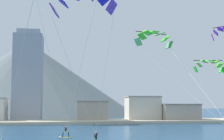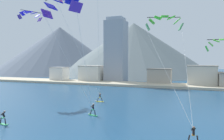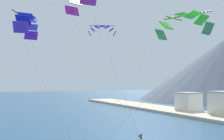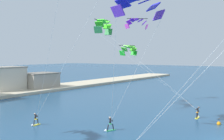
% 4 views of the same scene
% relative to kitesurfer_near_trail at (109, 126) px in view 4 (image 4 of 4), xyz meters
% --- Properties ---
extents(kitesurfer_near_trail, '(1.78, 0.95, 1.79)m').
position_rel_kitesurfer_near_trail_xyz_m(kitesurfer_near_trail, '(0.00, 0.00, 0.00)').
color(kitesurfer_near_trail, '#33B266').
rests_on(kitesurfer_near_trail, ground).
extents(kitesurfer_mid_center, '(1.78, 0.67, 1.69)m').
position_rel_kitesurfer_near_trail_xyz_m(kitesurfer_mid_center, '(-3.23, 9.76, -0.07)').
color(kitesurfer_mid_center, yellow).
rests_on(kitesurfer_mid_center, ground).
extents(kitesurfer_far_left, '(1.78, 0.66, 1.81)m').
position_rel_kitesurfer_near_trail_xyz_m(kitesurfer_far_left, '(13.73, -6.35, 0.02)').
color(kitesurfer_far_left, yellow).
rests_on(kitesurfer_far_left, ground).
extents(parafoil_kite_near_trail, '(6.53, 6.70, 14.28)m').
position_rel_kitesurfer_near_trail_xyz_m(parafoil_kite_near_trail, '(-1.65, -5.04, 14.14)').
color(parafoil_kite_near_trail, '#572BBB').
extents(parafoil_kite_far_left, '(7.38, 15.12, 13.46)m').
position_rel_kitesurfer_near_trail_xyz_m(parafoil_kite_far_left, '(9.11, 7.38, 13.37)').
color(parafoil_kite_far_left, '#338E47').
extents(parafoil_kite_distant_low_drift, '(4.80, 1.51, 1.94)m').
position_rel_kitesurfer_near_trail_xyz_m(parafoil_kite_distant_low_drift, '(17.44, 7.88, 9.79)').
color(parafoil_kite_distant_low_drift, green).
extents(parafoil_kite_distant_mid_solo, '(4.18, 3.55, 2.02)m').
position_rel_kitesurfer_near_trail_xyz_m(parafoil_kite_distant_mid_solo, '(20.37, 7.96, 14.83)').
color(parafoil_kite_distant_mid_solo, '#C23FC2').
extents(race_marker_buoy, '(0.56, 0.56, 1.02)m').
position_rel_kitesurfer_near_trail_xyz_m(race_marker_buoy, '(11.02, -10.19, -0.38)').
color(race_marker_buoy, orange).
rests_on(race_marker_buoy, ground).
extents(shore_building_promenade_mid, '(8.39, 6.19, 6.37)m').
position_rel_kitesurfer_near_trail_xyz_m(shore_building_promenade_mid, '(16.01, 41.67, 2.66)').
color(shore_building_promenade_mid, beige).
rests_on(shore_building_promenade_mid, ground).
extents(shore_building_old_town, '(9.45, 6.61, 4.50)m').
position_rel_kitesurfer_near_trail_xyz_m(shore_building_old_town, '(24.77, 39.76, 1.72)').
color(shore_building_old_town, '#A89E8E').
rests_on(shore_building_old_town, ground).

